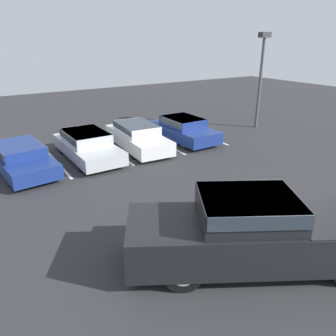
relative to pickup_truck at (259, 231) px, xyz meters
The scene contains 12 objects.
ground_plane 1.55m from the pickup_truck, 24.79° to the left, with size 60.00×60.00×0.00m, color #2D2D30.
stall_stripe_b 9.92m from the pickup_truck, 103.05° to the left, with size 0.12×4.20×0.01m, color white.
stall_stripe_c 9.68m from the pickup_truck, 87.07° to the left, with size 0.12×4.20×0.01m, color white.
stall_stripe_d 10.18m from the pickup_truck, 71.53° to the left, with size 0.12×4.20×0.01m, color white.
stall_stripe_e 11.34m from the pickup_truck, 58.32° to the left, with size 0.12×4.20×0.01m, color white.
pickup_truck is the anchor object (origin of this frame).
parked_sedan_a 10.22m from the pickup_truck, 111.20° to the left, with size 2.26×4.73×1.14m.
parked_sedan_b 9.60m from the pickup_truck, 95.02° to the left, with size 1.90×4.64×1.24m.
parked_sedan_c 9.73m from the pickup_truck, 79.70° to the left, with size 2.02×4.76×1.25m.
parked_sedan_d 10.50m from the pickup_truck, 64.82° to the left, with size 1.88×4.25×1.24m.
light_post 13.83m from the pickup_truck, 43.59° to the left, with size 0.70×0.36×5.46m.
wheel_stop_curb 12.38m from the pickup_truck, 81.04° to the left, with size 1.65×0.20×0.14m, color #B7B2A8.
Camera 1 is at (-6.49, -4.94, 5.15)m, focal length 35.00 mm.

